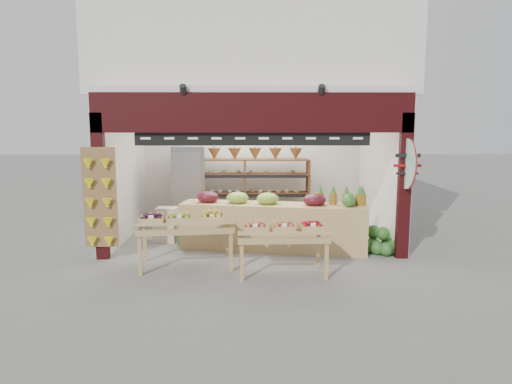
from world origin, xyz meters
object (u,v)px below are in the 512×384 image
object	(u,v)px
cardboard_stack	(177,229)
mid_counter	(272,224)
back_shelving	(245,177)
display_table_left	(179,221)
refrigerator	(189,187)
display_table_right	(282,230)
watermelon_pile	(380,243)

from	to	relation	value
cardboard_stack	mid_counter	bearing A→B (deg)	-17.73
back_shelving	display_table_left	xyz separation A→B (m)	(-1.08, -3.18, -0.41)
refrigerator	back_shelving	bearing A→B (deg)	1.68
mid_counter	display_table_left	bearing A→B (deg)	-146.56
cardboard_stack	mid_counter	world-z (taller)	mid_counter
mid_counter	display_table_left	xyz separation A→B (m)	(-1.65, -1.09, 0.30)
mid_counter	display_table_right	world-z (taller)	mid_counter
cardboard_stack	watermelon_pile	bearing A→B (deg)	-12.90
back_shelving	mid_counter	world-z (taller)	back_shelving
display_table_left	display_table_right	xyz separation A→B (m)	(1.74, -0.41, -0.06)
back_shelving	mid_counter	distance (m)	2.28
back_shelving	display_table_right	size ratio (longest dim) A/B	2.08
cardboard_stack	watermelon_pile	xyz separation A→B (m)	(4.04, -0.93, -0.07)
watermelon_pile	back_shelving	bearing A→B (deg)	137.77
cardboard_stack	display_table_left	world-z (taller)	display_table_left
mid_counter	display_table_left	world-z (taller)	mid_counter
display_table_right	watermelon_pile	world-z (taller)	display_table_right
back_shelving	display_table_left	size ratio (longest dim) A/B	1.81
back_shelving	cardboard_stack	distance (m)	2.24
back_shelving	watermelon_pile	xyz separation A→B (m)	(2.63, -2.39, -1.01)
cardboard_stack	watermelon_pile	size ratio (longest dim) A/B	1.53
back_shelving	display_table_left	bearing A→B (deg)	-108.78
cardboard_stack	watermelon_pile	distance (m)	4.15
refrigerator	mid_counter	size ratio (longest dim) A/B	0.53
cardboard_stack	refrigerator	bearing A→B (deg)	86.28
display_table_right	cardboard_stack	bearing A→B (deg)	134.14
refrigerator	display_table_right	world-z (taller)	refrigerator
display_table_right	watermelon_pile	bearing A→B (deg)	31.51
display_table_left	mid_counter	bearing A→B (deg)	33.44
back_shelving	display_table_right	xyz separation A→B (m)	(0.66, -3.60, -0.47)
back_shelving	display_table_left	distance (m)	3.39
display_table_left	display_table_right	bearing A→B (deg)	-13.29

